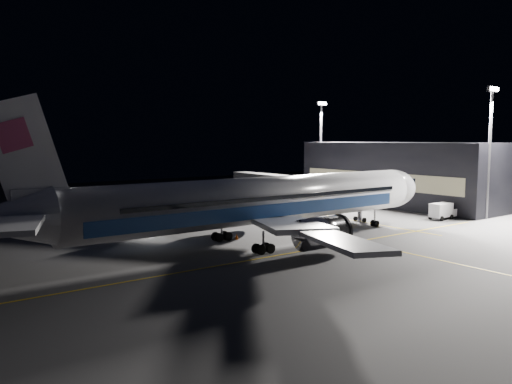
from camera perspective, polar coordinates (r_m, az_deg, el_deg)
The scene contains 14 objects.
ground at distance 60.71m, azimuth 0.66°, elevation -5.91°, with size 200.00×200.00×0.00m, color #4C4C4F.
guide_line_main at distance 67.06m, azimuth 7.54°, elevation -4.81°, with size 0.25×80.00×0.01m, color gold.
guide_line_cross at distance 56.13m, azimuth 4.37°, elevation -6.91°, with size 70.00×0.25×0.01m, color gold.
guide_line_side at distance 82.38m, azimuth 8.78°, elevation -2.81°, with size 0.25×40.00×0.01m, color gold.
airliner at distance 59.22m, azimuth -0.16°, elevation -1.14°, with size 61.48×54.22×16.64m.
terminal at distance 102.41m, azimuth 16.79°, elevation 2.09°, with size 18.12×40.00×12.00m.
jet_bridge at distance 87.67m, azimuth 5.11°, elevation 0.78°, with size 3.60×34.40×6.30m.
floodlight_mast_north at distance 109.74m, azimuth 7.43°, elevation 5.87°, with size 2.40×0.68×20.70m.
floodlight_mast_south at distance 86.27m, azimuth 25.17°, elevation 5.33°, with size 2.40×0.67×20.70m.
service_truck at distance 84.18m, azimuth 20.57°, elevation -1.99°, with size 5.11×2.38×2.58m.
baggage_tug at distance 70.39m, azimuth -12.25°, elevation -3.67°, with size 3.16×2.87×1.88m.
safety_cone_a at distance 63.28m, azimuth -2.22°, elevation -5.11°, with size 0.46×0.46×0.69m, color #FF580A.
safety_cone_b at distance 74.36m, azimuth -1.58°, elevation -3.44°, with size 0.44×0.44×0.67m, color #FF580A.
safety_cone_c at distance 72.85m, azimuth -5.07°, elevation -3.67°, with size 0.42×0.42×0.63m, color #FF580A.
Camera 1 is at (-35.62, -47.53, 12.53)m, focal length 35.00 mm.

